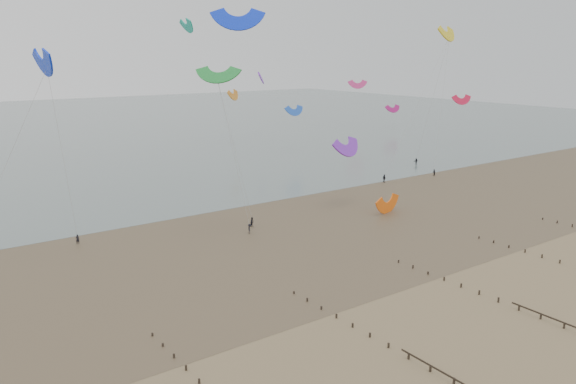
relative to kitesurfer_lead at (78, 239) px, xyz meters
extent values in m
plane|color=brown|center=(30.00, -46.05, -0.77)|extent=(500.00, 500.00, 0.00)
plane|color=#475654|center=(30.00, 153.95, -0.74)|extent=(500.00, 500.00, 0.00)
plane|color=#473A28|center=(30.00, -11.05, -0.75)|extent=(500.00, 500.00, 0.00)
ellipsoid|color=slate|center=(12.00, -24.05, -0.76)|extent=(23.60, 14.36, 0.01)
ellipsoid|color=slate|center=(42.00, -8.05, -0.76)|extent=(33.64, 18.32, 0.01)
ellipsoid|color=slate|center=(75.00, -16.05, -0.76)|extent=(19.65, 13.67, 0.01)
ellipsoid|color=slate|center=(-10.00, -6.05, -0.76)|extent=(26.95, 14.22, 0.01)
cube|color=black|center=(-2.00, -44.58, -0.54)|extent=(0.16, 0.16, 0.57)
cube|color=black|center=(-2.00, -41.95, -0.55)|extent=(0.16, 0.16, 0.54)
cube|color=black|center=(-2.00, -39.32, -0.56)|extent=(0.16, 0.16, 0.51)
cube|color=black|center=(-2.00, -36.68, -0.58)|extent=(0.16, 0.16, 0.48)
cube|color=black|center=(-2.00, -34.05, -0.59)|extent=(0.16, 0.16, 0.45)
cube|color=black|center=(16.00, -57.74, -0.46)|extent=(0.16, 0.16, 0.71)
cube|color=black|center=(16.00, -55.10, -0.48)|extent=(0.16, 0.16, 0.68)
cube|color=black|center=(16.00, -52.47, -0.49)|extent=(0.16, 0.16, 0.65)
cube|color=black|center=(16.00, -49.84, -0.51)|extent=(0.16, 0.16, 0.62)
cube|color=black|center=(16.00, -47.21, -0.52)|extent=(0.16, 0.16, 0.59)
cube|color=black|center=(16.00, -44.58, -0.54)|extent=(0.16, 0.16, 0.57)
cube|color=black|center=(16.00, -41.95, -0.55)|extent=(0.16, 0.16, 0.54)
cube|color=black|center=(16.00, -39.32, -0.56)|extent=(0.16, 0.16, 0.51)
cube|color=black|center=(16.00, -36.68, -0.58)|extent=(0.16, 0.16, 0.48)
cube|color=black|center=(16.00, -34.05, -0.59)|extent=(0.16, 0.16, 0.45)
cube|color=black|center=(34.00, -57.74, -0.46)|extent=(0.16, 0.16, 0.71)
cube|color=black|center=(34.00, -55.10, -0.48)|extent=(0.16, 0.16, 0.68)
cube|color=black|center=(34.00, -52.47, -0.49)|extent=(0.16, 0.16, 0.65)
cube|color=black|center=(34.00, -49.84, -0.51)|extent=(0.16, 0.16, 0.62)
cube|color=black|center=(34.00, -47.21, -0.52)|extent=(0.16, 0.16, 0.59)
cube|color=black|center=(34.00, -44.58, -0.54)|extent=(0.16, 0.16, 0.57)
cube|color=black|center=(34.00, -41.95, -0.55)|extent=(0.16, 0.16, 0.54)
cube|color=black|center=(34.00, -39.32, -0.56)|extent=(0.16, 0.16, 0.51)
cube|color=black|center=(34.00, -36.68, -0.58)|extent=(0.16, 0.16, 0.48)
cube|color=black|center=(34.00, -34.05, -0.59)|extent=(0.16, 0.16, 0.45)
cube|color=black|center=(52.00, -47.21, -0.52)|extent=(0.16, 0.16, 0.59)
cube|color=black|center=(52.00, -44.58, -0.54)|extent=(0.16, 0.16, 0.57)
cube|color=black|center=(52.00, -41.95, -0.55)|extent=(0.16, 0.16, 0.54)
cube|color=black|center=(52.00, -39.32, -0.56)|extent=(0.16, 0.16, 0.51)
cube|color=black|center=(52.00, -36.68, -0.58)|extent=(0.16, 0.16, 0.48)
cube|color=black|center=(52.00, -34.05, -0.59)|extent=(0.16, 0.16, 0.45)
cube|color=black|center=(70.00, -39.32, -0.56)|extent=(0.16, 0.16, 0.51)
cube|color=black|center=(70.00, -36.68, -0.58)|extent=(0.16, 0.16, 0.48)
cube|color=black|center=(70.00, -34.05, -0.59)|extent=(0.16, 0.16, 0.45)
imported|color=black|center=(0.00, 0.00, 0.00)|extent=(0.57, 0.38, 1.54)
imported|color=black|center=(24.12, -10.76, 0.02)|extent=(0.99, 1.18, 1.58)
imported|color=black|center=(26.48, -7.83, 0.04)|extent=(0.96, 0.86, 1.62)
imported|color=black|center=(90.93, 13.88, 0.04)|extent=(1.54, 0.66, 1.61)
imported|color=black|center=(68.55, 3.28, 0.17)|extent=(0.67, 1.17, 1.88)
imported|color=black|center=(83.34, 1.49, 0.02)|extent=(0.83, 0.93, 1.57)
camera|label=1|loc=(-21.13, -84.75, 27.28)|focal=35.00mm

